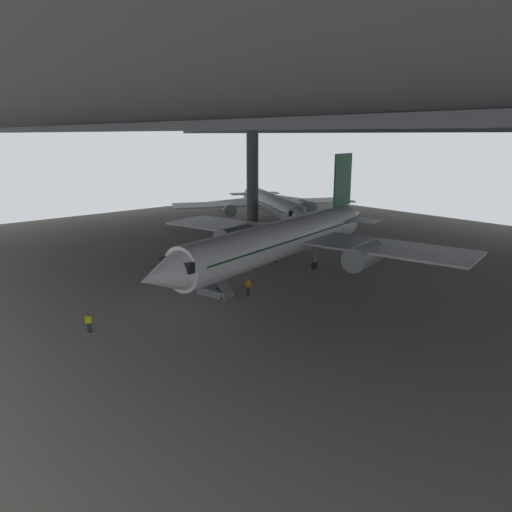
{
  "coord_description": "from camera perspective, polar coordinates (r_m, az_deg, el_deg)",
  "views": [
    {
      "loc": [
        36.51,
        -30.85,
        15.0
      ],
      "look_at": [
        -0.46,
        1.4,
        2.73
      ],
      "focal_mm": 34.15,
      "sensor_mm": 36.0,
      "label": 1
    }
  ],
  "objects": [
    {
      "name": "crew_worker_by_stairs",
      "position": [
        46.45,
        -0.93,
        -3.48
      ],
      "size": [
        0.24,
        0.55,
        1.76
      ],
      "color": "#232838",
      "rests_on": "ground_plane"
    },
    {
      "name": "hangar_structure",
      "position": [
        57.71,
        9.88,
        15.4
      ],
      "size": [
        121.0,
        99.0,
        17.2
      ],
      "color": "#4C4F54",
      "rests_on": "ground_plane"
    },
    {
      "name": "crew_worker_near_nose",
      "position": [
        40.23,
        -18.98,
        -7.31
      ],
      "size": [
        0.39,
        0.47,
        1.55
      ],
      "color": "#232838",
      "rests_on": "ground_plane"
    },
    {
      "name": "airplane_distant",
      "position": [
        85.01,
        1.76,
        6.15
      ],
      "size": [
        32.27,
        32.4,
        10.86
      ],
      "color": "white",
      "rests_on": "ground_plane"
    },
    {
      "name": "baggage_tug",
      "position": [
        64.31,
        1.45,
        1.03
      ],
      "size": [
        2.25,
        2.49,
        0.9
      ],
      "color": "yellow",
      "rests_on": "ground_plane"
    },
    {
      "name": "ground_plane",
      "position": [
        50.09,
        -0.87,
        -3.38
      ],
      "size": [
        110.0,
        110.0,
        0.0
      ],
      "primitive_type": "plane",
      "color": "gray"
    },
    {
      "name": "airplane_main",
      "position": [
        54.53,
        3.24,
        2.02
      ],
      "size": [
        39.8,
        40.56,
        12.6
      ],
      "color": "white",
      "rests_on": "ground_plane"
    },
    {
      "name": "boarding_stairs",
      "position": [
        46.99,
        -5.09,
        -3.66
      ],
      "size": [
        4.63,
        2.35,
        4.9
      ],
      "color": "slate",
      "rests_on": "ground_plane"
    }
  ]
}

